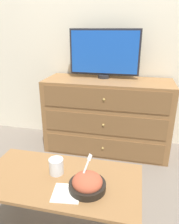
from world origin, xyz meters
TOP-DOWN VIEW (x-y plane):
  - ground_plane at (0.00, 0.00)m, footprint 12.00×12.00m
  - wall_back at (0.00, 0.03)m, footprint 12.00×0.05m
  - dresser at (0.05, -0.28)m, footprint 1.35×0.52m
  - tv at (-0.01, -0.18)m, footprint 0.74×0.13m
  - coffee_table at (-0.05, -1.51)m, footprint 0.96×0.49m
  - takeout_bowl at (0.13, -1.56)m, footprint 0.21×0.21m
  - drink_cup at (-0.09, -1.46)m, footprint 0.09×0.09m
  - napkin at (0.03, -1.62)m, footprint 0.17×0.17m

SIDE VIEW (x-z plane):
  - ground_plane at x=0.00m, z-range 0.00..0.00m
  - coffee_table at x=-0.05m, z-range 0.16..0.64m
  - dresser at x=0.05m, z-range 0.00..0.81m
  - napkin at x=0.03m, z-range 0.47..0.48m
  - takeout_bowl at x=0.13m, z-range 0.41..0.61m
  - drink_cup at x=-0.09m, z-range 0.47..0.57m
  - tv at x=-0.01m, z-range 0.82..1.33m
  - wall_back at x=0.00m, z-range 0.00..2.60m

